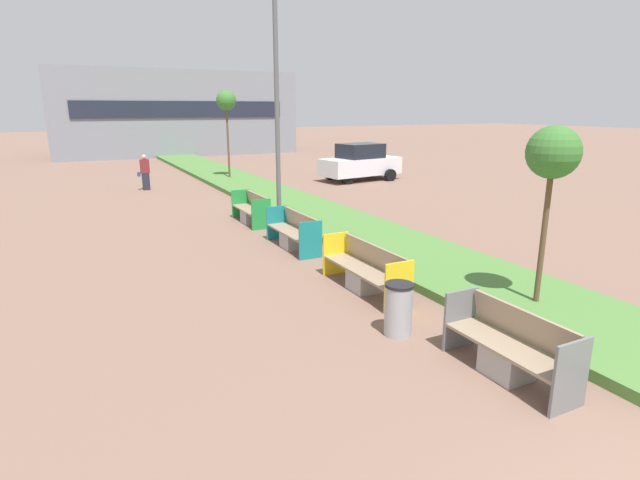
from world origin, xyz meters
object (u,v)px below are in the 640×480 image
Objects in this scene: street_lamp_post at (276,83)px; pedestrian_walking at (145,172)px; parked_car_distant at (360,162)px; bench_teal_frame at (294,234)px; sapling_tree_far at (226,102)px; bench_yellow_frame at (366,273)px; sapling_tree_near at (553,155)px; bench_grey_frame at (510,351)px; bench_green_frame at (252,212)px; litter_bin at (398,309)px.

street_lamp_post reaches higher than pedestrian_walking.
street_lamp_post is 11.32m from parked_car_distant.
bench_teal_frame is at bearing -103.74° from street_lamp_post.
sapling_tree_far reaches higher than parked_car_distant.
bench_yellow_frame is 4.03m from sapling_tree_near.
sapling_tree_near is at bearing -78.97° from street_lamp_post.
bench_grey_frame is 7.30m from bench_teal_frame.
bench_teal_frame is 1.09× the size of bench_green_frame.
bench_yellow_frame reaches higher than litter_bin.
pedestrian_walking is at bearing 96.02° from bench_grey_frame.
bench_green_frame is 8.79m from pedestrian_walking.
sapling_tree_near is at bearing -6.01° from litter_bin.
bench_teal_frame is 13.74m from sapling_tree_far.
bench_yellow_frame is at bearing -97.65° from sapling_tree_far.
parked_car_distant is (8.84, 15.71, 0.47)m from litter_bin.
bench_teal_frame is 0.67× the size of sapling_tree_near.
bench_grey_frame is at bearing -90.09° from bench_yellow_frame.
sapling_tree_far is (2.86, 18.65, 3.43)m from litter_bin.
parked_car_distant reaches higher than litter_bin.
litter_bin is 9.01m from street_lamp_post.
bench_teal_frame is at bearing -89.96° from bench_green_frame.
street_lamp_post is 2.35× the size of sapling_tree_near.
bench_grey_frame and bench_green_frame have the same top height.
parked_car_distant is (8.22, 13.73, 0.54)m from bench_yellow_frame.
litter_bin is 0.11× the size of street_lamp_post.
sapling_tree_near reaches higher than bench_grey_frame.
bench_yellow_frame is at bearing -89.96° from bench_green_frame.
bench_grey_frame is at bearing -96.27° from sapling_tree_far.
bench_teal_frame is 4.69m from street_lamp_post.
pedestrian_walking reaches higher than litter_bin.
pedestrian_walking is at bearing 99.68° from bench_teal_frame.
parked_car_distant is at bearing 45.19° from street_lamp_post.
bench_green_frame is at bearing 89.99° from bench_grey_frame.
sapling_tree_near is 17.20m from parked_car_distant.
street_lamp_post is at bearing -74.30° from pedestrian_walking.
litter_bin is 0.20× the size of parked_car_distant.
sapling_tree_near is at bearing -119.07° from parked_car_distant.
parked_car_distant is at bearing -26.13° from sapling_tree_far.
bench_grey_frame is 3.63m from sapling_tree_near.
sapling_tree_far reaches higher than sapling_tree_near.
street_lamp_post reaches higher than parked_car_distant.
parked_car_distant is (5.98, -2.94, -2.96)m from sapling_tree_far.
bench_green_frame is 0.61× the size of sapling_tree_near.
pedestrian_walking is (-2.02, 8.54, 0.43)m from bench_green_frame.
sapling_tree_near is 18.98m from sapling_tree_far.
sapling_tree_near is (2.86, -0.30, 2.37)m from litter_bin.
street_lamp_post is at bearing 76.26° from bench_teal_frame.
sapling_tree_far is at bearing 81.27° from street_lamp_post.
pedestrian_walking is (-2.03, 15.44, 0.42)m from bench_yellow_frame.
sapling_tree_far is at bearing 80.30° from bench_teal_frame.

